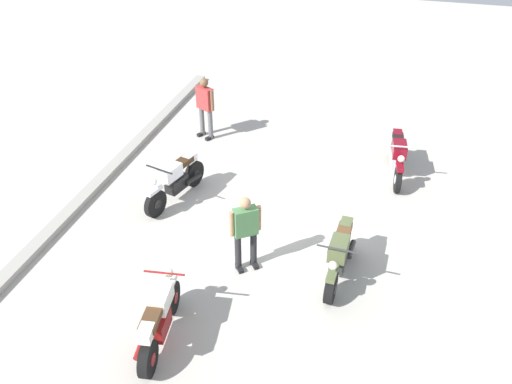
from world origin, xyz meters
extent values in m
plane|color=#B7B2A8|center=(0.00, 0.00, 0.00)|extent=(40.00, 40.00, 0.00)
cube|color=#9C978F|center=(0.00, 4.60, 0.07)|extent=(14.00, 0.30, 0.15)
cylinder|color=black|center=(-2.26, -1.42, 0.30)|extent=(0.61, 0.18, 0.60)
cylinder|color=black|center=(-0.91, -1.48, 0.30)|extent=(0.61, 0.18, 0.60)
cylinder|color=#333333|center=(-2.26, -1.42, 0.30)|extent=(0.22, 0.19, 0.21)
cylinder|color=#333333|center=(-0.91, -1.48, 0.30)|extent=(0.22, 0.19, 0.21)
cube|color=#333333|center=(-1.54, -1.45, 0.40)|extent=(0.57, 0.30, 0.32)
cube|color=#515B38|center=(-1.74, -1.44, 0.80)|extent=(0.57, 0.34, 0.30)
cube|color=#515B38|center=(-2.26, -1.42, 0.63)|extent=(0.45, 0.18, 0.08)
cube|color=brown|center=(-1.29, -1.46, 0.82)|extent=(0.61, 0.28, 0.12)
cube|color=#515B38|center=(-0.99, -1.47, 0.80)|extent=(0.33, 0.23, 0.18)
cylinder|color=#333333|center=(-1.14, -1.64, 0.35)|extent=(0.56, 0.13, 0.16)
cylinder|color=#333333|center=(-2.07, -1.43, 1.05)|extent=(0.06, 0.70, 0.04)
sphere|color=silver|center=(-2.29, -1.42, 0.85)|extent=(0.16, 0.16, 0.16)
cylinder|color=black|center=(-0.72, 2.72, 0.32)|extent=(0.65, 0.28, 0.64)
cylinder|color=black|center=(0.68, 2.36, 0.32)|extent=(0.65, 0.28, 0.64)
cylinder|color=black|center=(-0.72, 2.72, 0.32)|extent=(0.25, 0.19, 0.22)
cylinder|color=black|center=(0.68, 2.36, 0.32)|extent=(0.25, 0.19, 0.22)
cube|color=black|center=(0.03, 2.53, 0.42)|extent=(0.61, 0.41, 0.32)
cube|color=silver|center=(-0.17, 2.58, 0.82)|extent=(0.62, 0.45, 0.30)
cube|color=silver|center=(-0.72, 2.72, 0.67)|extent=(0.47, 0.26, 0.08)
cube|color=#382314|center=(0.27, 2.46, 0.84)|extent=(0.65, 0.40, 0.12)
cube|color=silver|center=(0.56, 2.39, 0.82)|extent=(0.36, 0.29, 0.18)
cylinder|color=black|center=(0.37, 2.26, 0.37)|extent=(0.57, 0.24, 0.16)
cylinder|color=black|center=(-0.49, 2.66, 1.07)|extent=(0.21, 0.69, 0.04)
sphere|color=silver|center=(-0.70, 2.71, 0.87)|extent=(0.16, 0.16, 0.16)
cylinder|color=black|center=(-3.28, 1.24, 0.30)|extent=(0.62, 0.24, 0.60)
cylinder|color=black|center=(-4.61, 1.06, 0.30)|extent=(0.62, 0.24, 0.60)
cylinder|color=maroon|center=(-3.28, 1.24, 0.30)|extent=(0.23, 0.21, 0.21)
cylinder|color=maroon|center=(-4.61, 1.06, 0.30)|extent=(0.23, 0.21, 0.21)
cube|color=maroon|center=(-4.00, 1.15, 0.40)|extent=(0.59, 0.35, 0.32)
cube|color=white|center=(-3.80, 1.17, 0.80)|extent=(0.60, 0.39, 0.30)
cube|color=white|center=(-3.28, 1.24, 0.63)|extent=(0.46, 0.22, 0.08)
cube|color=#4C331E|center=(-4.24, 1.11, 0.82)|extent=(0.63, 0.34, 0.12)
cube|color=white|center=(-4.54, 1.07, 0.80)|extent=(0.35, 0.26, 0.18)
cylinder|color=maroon|center=(-4.41, 1.26, 0.35)|extent=(0.57, 0.18, 0.16)
cylinder|color=maroon|center=(-3.47, 1.22, 1.05)|extent=(0.13, 0.70, 0.04)
sphere|color=silver|center=(-3.25, 1.25, 0.85)|extent=(0.16, 0.16, 0.16)
cylinder|color=black|center=(1.75, -2.35, 0.32)|extent=(0.65, 0.20, 0.64)
cylinder|color=black|center=(3.19, -2.18, 0.32)|extent=(0.65, 0.20, 0.64)
cylinder|color=silver|center=(1.75, -2.35, 0.32)|extent=(0.24, 0.17, 0.22)
cylinder|color=silver|center=(3.19, -2.18, 0.32)|extent=(0.24, 0.17, 0.22)
cube|color=silver|center=(2.52, -2.26, 0.42)|extent=(0.59, 0.35, 0.32)
cube|color=maroon|center=(2.32, -2.28, 0.82)|extent=(0.59, 0.39, 0.30)
cube|color=maroon|center=(1.75, -2.35, 0.67)|extent=(0.46, 0.21, 0.08)
cube|color=black|center=(2.77, -2.23, 0.84)|extent=(0.63, 0.33, 0.12)
cube|color=maroon|center=(3.07, -2.19, 0.82)|extent=(0.34, 0.26, 0.18)
cylinder|color=silver|center=(2.94, -2.38, 0.37)|extent=(0.57, 0.17, 0.16)
cylinder|color=silver|center=(1.99, -2.32, 1.07)|extent=(0.12, 0.70, 0.04)
sphere|color=silver|center=(1.78, -2.35, 0.87)|extent=(0.16, 0.16, 0.16)
cylinder|color=#262628|center=(-1.89, 0.45, 0.40)|extent=(0.18, 0.18, 0.80)
cube|color=black|center=(-1.93, 0.41, 0.04)|extent=(0.27, 0.24, 0.08)
cylinder|color=#262628|center=(-1.70, 0.19, 0.40)|extent=(0.18, 0.18, 0.80)
cube|color=black|center=(-1.74, 0.15, 0.04)|extent=(0.27, 0.24, 0.08)
cube|color=#4C7F4C|center=(-1.79, 0.32, 1.09)|extent=(0.45, 0.49, 0.57)
cylinder|color=tan|center=(-1.95, 0.54, 1.11)|extent=(0.13, 0.13, 0.54)
cylinder|color=tan|center=(-1.63, 0.10, 1.11)|extent=(0.13, 0.13, 0.54)
sphere|color=tan|center=(-1.79, 0.32, 1.51)|extent=(0.22, 0.22, 0.22)
cylinder|color=#59595B|center=(3.19, 3.10, 0.43)|extent=(0.17, 0.17, 0.86)
cube|color=black|center=(3.13, 3.12, 0.04)|extent=(0.28, 0.21, 0.08)
cylinder|color=#59595B|center=(3.03, 2.79, 0.43)|extent=(0.17, 0.17, 0.86)
cube|color=black|center=(2.98, 2.82, 0.04)|extent=(0.28, 0.21, 0.08)
cube|color=#B23333|center=(3.11, 2.95, 1.16)|extent=(0.42, 0.53, 0.61)
cylinder|color=brown|center=(3.24, 3.20, 1.18)|extent=(0.12, 0.12, 0.57)
cylinder|color=brown|center=(2.98, 2.69, 1.18)|extent=(0.12, 0.12, 0.57)
sphere|color=brown|center=(3.11, 2.95, 1.61)|extent=(0.23, 0.23, 0.23)
camera|label=1|loc=(-9.48, -2.08, 7.14)|focal=37.89mm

